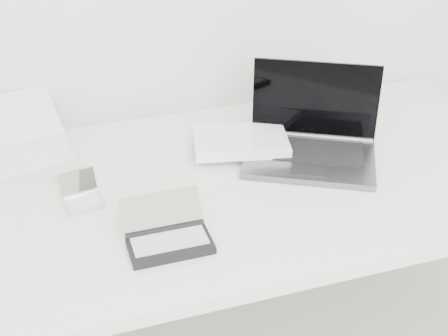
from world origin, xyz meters
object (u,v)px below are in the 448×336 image
object	(u,v)px
laptop_large	(287,142)
netbook_open_white	(19,154)
palmtop_charcoal	(168,236)
desk	(230,194)

from	to	relation	value
laptop_large	netbook_open_white	bearing A→B (deg)	-166.22
laptop_large	palmtop_charcoal	bearing A→B (deg)	-116.72
desk	palmtop_charcoal	world-z (taller)	palmtop_charcoal
palmtop_charcoal	desk	bearing A→B (deg)	44.31
desk	laptop_large	bearing A→B (deg)	21.60
netbook_open_white	palmtop_charcoal	distance (m)	0.53
laptop_large	netbook_open_white	size ratio (longest dim) A/B	1.28
desk	netbook_open_white	size ratio (longest dim) A/B	4.12
netbook_open_white	palmtop_charcoal	xyz separation A→B (m)	(0.28, -0.45, -0.01)
laptop_large	desk	bearing A→B (deg)	-130.33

